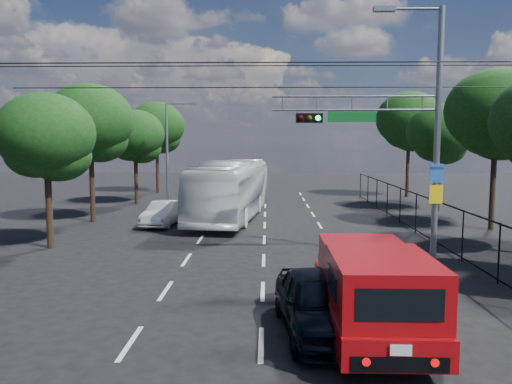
{
  "coord_description": "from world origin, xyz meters",
  "views": [
    {
      "loc": [
        0.13,
        -10.92,
        4.63
      ],
      "look_at": [
        -0.27,
        6.62,
        2.8
      ],
      "focal_mm": 35.0,
      "sensor_mm": 36.0,
      "label": 1
    }
  ],
  "objects_px": {
    "signal_mast": "(405,124)",
    "white_van": "(164,213)",
    "navy_hatchback": "(318,303)",
    "red_pickup": "(371,288)",
    "white_bus": "(231,189)"
  },
  "relations": [
    {
      "from": "white_bus",
      "to": "navy_hatchback",
      "type": "bearing_deg",
      "value": -72.77
    },
    {
      "from": "signal_mast",
      "to": "navy_hatchback",
      "type": "xyz_separation_m",
      "value": [
        -3.94,
        -7.25,
        -4.5
      ]
    },
    {
      "from": "navy_hatchback",
      "to": "signal_mast",
      "type": "bearing_deg",
      "value": 55.42
    },
    {
      "from": "white_van",
      "to": "signal_mast",
      "type": "bearing_deg",
      "value": -28.42
    },
    {
      "from": "red_pickup",
      "to": "navy_hatchback",
      "type": "height_order",
      "value": "red_pickup"
    },
    {
      "from": "signal_mast",
      "to": "navy_hatchback",
      "type": "bearing_deg",
      "value": -118.52
    },
    {
      "from": "signal_mast",
      "to": "white_van",
      "type": "height_order",
      "value": "signal_mast"
    },
    {
      "from": "red_pickup",
      "to": "white_van",
      "type": "relative_size",
      "value": 1.48
    },
    {
      "from": "red_pickup",
      "to": "white_bus",
      "type": "distance_m",
      "value": 18.47
    },
    {
      "from": "signal_mast",
      "to": "white_bus",
      "type": "distance_m",
      "value": 13.2
    },
    {
      "from": "navy_hatchback",
      "to": "white_bus",
      "type": "relative_size",
      "value": 0.35
    },
    {
      "from": "red_pickup",
      "to": "white_van",
      "type": "height_order",
      "value": "red_pickup"
    },
    {
      "from": "signal_mast",
      "to": "white_van",
      "type": "relative_size",
      "value": 2.37
    },
    {
      "from": "red_pickup",
      "to": "navy_hatchback",
      "type": "relative_size",
      "value": 1.36
    },
    {
      "from": "red_pickup",
      "to": "white_van",
      "type": "distance_m",
      "value": 17.33
    }
  ]
}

